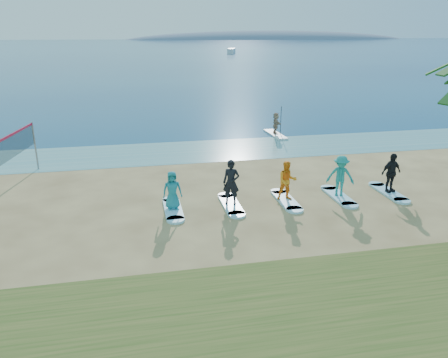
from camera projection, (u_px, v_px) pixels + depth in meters
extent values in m
plane|color=tan|center=(256.00, 221.00, 16.69)|extent=(600.00, 600.00, 0.00)
plane|color=teal|center=(209.00, 150.00, 26.41)|extent=(600.00, 600.00, 0.00)
plane|color=navy|center=(142.00, 48.00, 164.83)|extent=(600.00, 600.00, 0.00)
ellipsoid|color=slate|center=(271.00, 39.00, 312.57)|extent=(220.00, 56.00, 18.00)
cylinder|color=gray|center=(35.00, 146.00, 22.50)|extent=(0.09, 0.09, 2.50)
cube|color=silver|center=(275.00, 134.00, 30.16)|extent=(0.85, 3.03, 0.12)
imported|color=tan|center=(276.00, 123.00, 29.91)|extent=(0.55, 1.38, 1.45)
cube|color=silver|center=(231.00, 54.00, 128.57)|extent=(3.87, 7.05, 1.52)
cube|color=#A4E4FF|center=(173.00, 209.00, 17.69)|extent=(0.70, 2.20, 0.09)
imported|color=teal|center=(172.00, 190.00, 17.42)|extent=(0.78, 0.52, 1.57)
cube|color=#A4E4FF|center=(231.00, 205.00, 18.15)|extent=(0.70, 2.20, 0.09)
imported|color=black|center=(231.00, 183.00, 17.83)|extent=(0.80, 0.67, 1.87)
cube|color=#A4E4FF|center=(286.00, 200.00, 18.61)|extent=(0.70, 2.20, 0.09)
imported|color=orange|center=(287.00, 181.00, 18.32)|extent=(0.88, 0.72, 1.68)
cube|color=#A4E4FF|center=(339.00, 196.00, 19.07)|extent=(0.70, 2.20, 0.09)
imported|color=teal|center=(340.00, 176.00, 18.76)|extent=(1.33, 1.09, 1.79)
cube|color=#A4E4FF|center=(389.00, 192.00, 19.53)|extent=(0.70, 2.20, 0.09)
imported|color=black|center=(391.00, 173.00, 19.23)|extent=(1.10, 0.63, 1.76)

